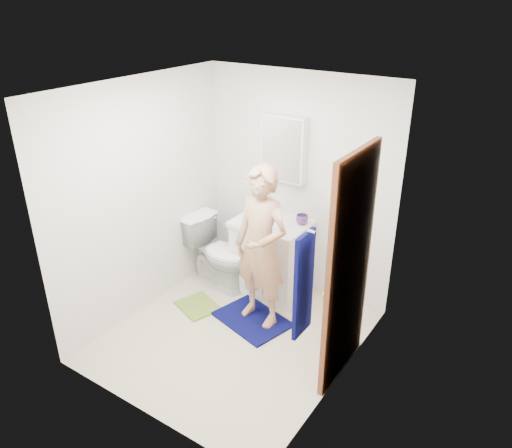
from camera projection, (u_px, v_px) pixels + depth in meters
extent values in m
cube|color=beige|center=(234.00, 336.00, 4.93)|extent=(2.20, 2.40, 0.02)
cube|color=white|center=(229.00, 87.00, 3.89)|extent=(2.20, 2.40, 0.02)
cube|color=silver|center=(299.00, 185.00, 5.32)|extent=(2.20, 0.02, 2.40)
cube|color=silver|center=(131.00, 288.00, 3.50)|extent=(2.20, 0.02, 2.40)
cube|color=silver|center=(142.00, 199.00, 4.97)|extent=(0.02, 2.40, 2.40)
cube|color=silver|center=(348.00, 260.00, 3.86)|extent=(0.02, 2.40, 2.40)
cube|color=white|center=(271.00, 258.00, 5.52)|extent=(0.75, 0.55, 0.80)
cube|color=white|center=(272.00, 224.00, 5.34)|extent=(0.79, 0.59, 0.05)
cylinder|color=white|center=(272.00, 222.00, 5.33)|extent=(0.40, 0.40, 0.03)
cylinder|color=silver|center=(280.00, 211.00, 5.44)|extent=(0.03, 0.03, 0.12)
cube|color=white|center=(284.00, 148.00, 5.18)|extent=(0.50, 0.12, 0.70)
cube|color=white|center=(281.00, 150.00, 5.13)|extent=(0.46, 0.01, 0.66)
cube|color=brown|center=(349.00, 270.00, 4.07)|extent=(0.05, 0.80, 2.05)
sphere|color=gold|center=(326.00, 294.00, 3.88)|extent=(0.07, 0.07, 0.07)
cube|color=#070A45|center=(303.00, 285.00, 3.45)|extent=(0.03, 0.24, 0.80)
cylinder|color=silver|center=(312.00, 232.00, 3.25)|extent=(0.06, 0.02, 0.02)
imported|color=white|center=(220.00, 253.00, 5.63)|extent=(0.83, 0.53, 0.80)
cube|color=#070A45|center=(252.00, 319.00, 5.15)|extent=(0.85, 0.70, 0.02)
cube|color=olive|center=(198.00, 306.00, 5.37)|extent=(0.53, 0.49, 0.02)
imported|color=#AA4F62|center=(253.00, 210.00, 5.38)|extent=(0.10, 0.10, 0.19)
imported|color=#5D387C|center=(302.00, 219.00, 5.25)|extent=(0.15, 0.15, 0.10)
imported|color=tan|center=(261.00, 248.00, 4.80)|extent=(0.64, 0.46, 1.65)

